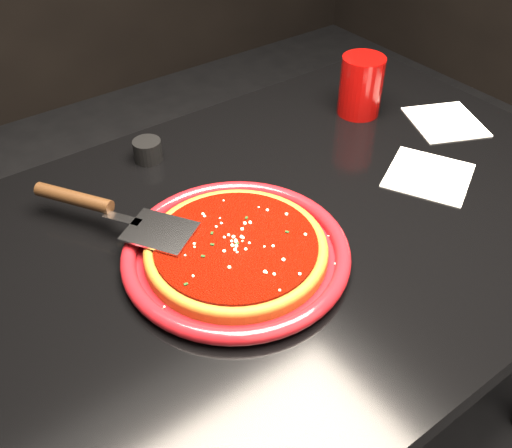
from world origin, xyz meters
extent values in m
cube|color=black|center=(0.00, 0.00, -0.01)|extent=(4.00, 4.00, 0.01)
cube|color=black|center=(0.00, 0.00, 0.38)|extent=(1.20, 0.80, 0.75)
cylinder|color=maroon|center=(-0.14, -0.03, 0.76)|extent=(0.40, 0.40, 0.03)
cylinder|color=brown|center=(-0.14, -0.03, 0.77)|extent=(0.32, 0.32, 0.01)
torus|color=brown|center=(-0.14, -0.03, 0.77)|extent=(0.32, 0.32, 0.02)
cylinder|color=#600801|center=(-0.14, -0.03, 0.78)|extent=(0.29, 0.29, 0.01)
cylinder|color=#8C0605|center=(0.34, 0.19, 0.81)|extent=(0.09, 0.09, 0.13)
cube|color=white|center=(0.28, -0.06, 0.75)|extent=(0.19, 0.19, 0.00)
cube|color=white|center=(0.45, 0.05, 0.75)|extent=(0.19, 0.19, 0.00)
cylinder|color=black|center=(-0.12, 0.29, 0.77)|extent=(0.06, 0.06, 0.04)
camera|label=1|loc=(-0.49, -0.56, 1.36)|focal=40.00mm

